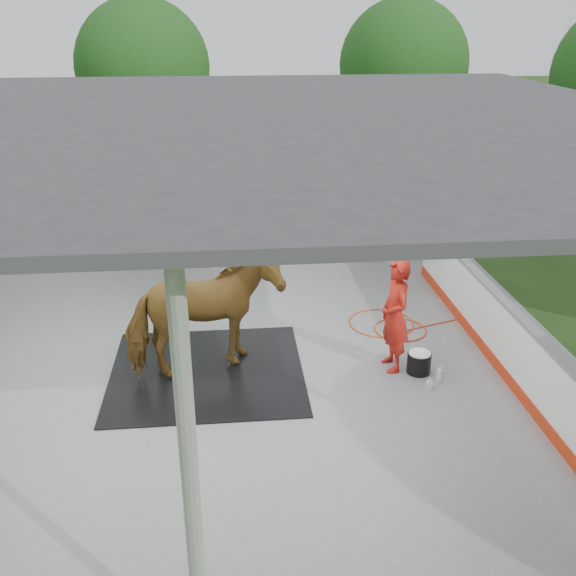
{
  "coord_description": "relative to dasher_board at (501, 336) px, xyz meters",
  "views": [
    {
      "loc": [
        0.36,
        -8.63,
        5.3
      ],
      "look_at": [
        1.25,
        0.46,
        1.37
      ],
      "focal_mm": 40.0,
      "sensor_mm": 36.0,
      "label": 1
    }
  ],
  "objects": [
    {
      "name": "pavilion_structure",
      "position": [
        -4.6,
        -0.0,
        3.37
      ],
      "size": [
        12.6,
        10.6,
        4.05
      ],
      "color": "beige",
      "rests_on": "ground"
    },
    {
      "name": "dasher_board",
      "position": [
        0.0,
        0.0,
        0.0
      ],
      "size": [
        0.16,
        8.0,
        1.15
      ],
      "color": "#B72C0F",
      "rests_on": "concrete_slab"
    },
    {
      "name": "handler",
      "position": [
        -1.71,
        0.13,
        0.38
      ],
      "size": [
        0.51,
        0.71,
        1.84
      ],
      "primitive_type": "imported",
      "rotation": [
        0.0,
        0.0,
        -1.47
      ],
      "color": "#AC1B12",
      "rests_on": "concrete_slab"
    },
    {
      "name": "soap_bottle_a",
      "position": [
        -1.07,
        -0.34,
        -0.41
      ],
      "size": [
        0.14,
        0.14,
        0.26
      ],
      "primitive_type": "imported",
      "rotation": [
        0.0,
        0.0,
        0.74
      ],
      "color": "silver",
      "rests_on": "concrete_slab"
    },
    {
      "name": "concrete_slab",
      "position": [
        -4.6,
        0.0,
        -0.57
      ],
      "size": [
        12.0,
        10.0,
        0.05
      ],
      "primitive_type": "cube",
      "color": "slate",
      "rests_on": "ground"
    },
    {
      "name": "hose_coil",
      "position": [
        -1.39,
        1.58,
        -0.53
      ],
      "size": [
        2.06,
        1.36,
        0.02
      ],
      "color": "#C2390D",
      "rests_on": "concrete_slab"
    },
    {
      "name": "ground",
      "position": [
        -4.6,
        0.0,
        -0.59
      ],
      "size": [
        100.0,
        100.0,
        0.0
      ],
      "primitive_type": "plane",
      "color": "#1E3814"
    },
    {
      "name": "rubber_mat",
      "position": [
        -4.66,
        0.27,
        -0.53
      ],
      "size": [
        3.02,
        2.83,
        0.02
      ],
      "primitive_type": "cube",
      "color": "black",
      "rests_on": "concrete_slab"
    },
    {
      "name": "wash_bucket",
      "position": [
        -1.32,
        -0.06,
        -0.36
      ],
      "size": [
        0.38,
        0.38,
        0.35
      ],
      "color": "black",
      "rests_on": "concrete_slab"
    },
    {
      "name": "tree_belt",
      "position": [
        -4.3,
        0.9,
        3.2
      ],
      "size": [
        28.0,
        28.0,
        5.8
      ],
      "color": "#382314",
      "rests_on": "ground"
    },
    {
      "name": "horse",
      "position": [
        -4.66,
        0.27,
        0.47
      ],
      "size": [
        2.56,
        1.77,
        1.98
      ],
      "primitive_type": "imported",
      "rotation": [
        0.0,
        0.0,
        1.9
      ],
      "color": "brown",
      "rests_on": "rubber_mat"
    },
    {
      "name": "soap_bottle_b",
      "position": [
        -1.3,
        -0.56,
        -0.45
      ],
      "size": [
        0.1,
        0.1,
        0.18
      ],
      "primitive_type": "imported",
      "rotation": [
        0.0,
        0.0,
        -0.2
      ],
      "color": "#338CD8",
      "rests_on": "concrete_slab"
    }
  ]
}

